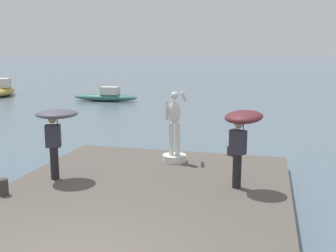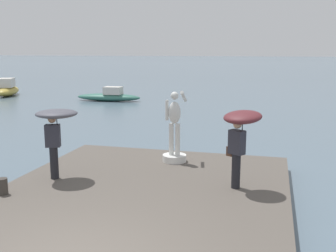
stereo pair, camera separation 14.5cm
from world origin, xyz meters
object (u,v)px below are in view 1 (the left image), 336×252
(boat_mid, at_px, (106,96))
(boat_far, at_px, (4,90))
(statue_white_figure, at_px, (174,137))
(mooring_bollard, at_px, (3,187))
(onlooker_left, at_px, (56,123))
(onlooker_right, at_px, (242,128))

(boat_mid, distance_m, boat_far, 9.73)
(statue_white_figure, bearing_deg, mooring_bollard, -130.27)
(boat_far, bearing_deg, boat_mid, -6.50)
(onlooker_left, relative_size, onlooker_right, 0.94)
(onlooker_right, bearing_deg, mooring_bollard, -161.01)
(onlooker_left, bearing_deg, boat_mid, 109.01)
(statue_white_figure, height_order, boat_mid, statue_white_figure)
(onlooker_right, distance_m, mooring_bollard, 5.90)
(statue_white_figure, bearing_deg, onlooker_left, -137.65)
(mooring_bollard, distance_m, boat_far, 26.41)
(statue_white_figure, relative_size, onlooker_right, 1.10)
(boat_mid, height_order, boat_far, boat_far)
(statue_white_figure, xyz_separation_m, onlooker_right, (2.15, -2.01, 0.75))
(onlooker_left, relative_size, mooring_bollard, 4.74)
(onlooker_right, xyz_separation_m, boat_far, (-20.94, 19.51, -1.39))
(statue_white_figure, xyz_separation_m, boat_mid, (-9.12, 16.40, -0.81))
(boat_mid, bearing_deg, onlooker_right, -58.50)
(onlooker_right, relative_size, boat_far, 0.47)
(statue_white_figure, xyz_separation_m, mooring_bollard, (-3.29, -3.88, -0.58))
(statue_white_figure, relative_size, mooring_bollard, 5.56)
(onlooker_left, distance_m, onlooker_right, 4.82)
(statue_white_figure, distance_m, onlooker_left, 3.66)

